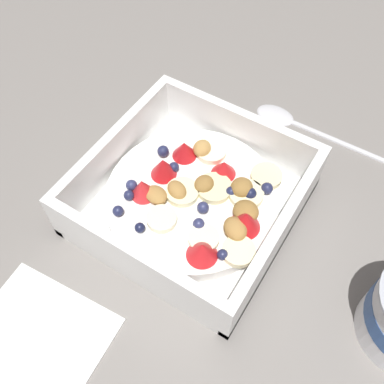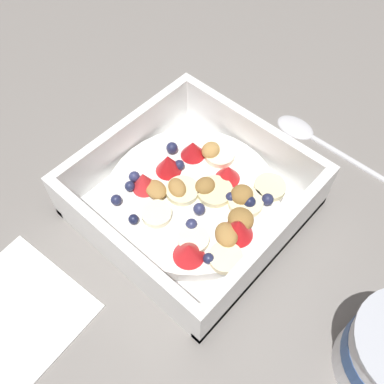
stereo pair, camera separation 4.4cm
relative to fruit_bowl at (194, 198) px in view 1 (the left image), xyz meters
name	(u,v)px [view 1 (the left image)]	position (x,y,z in m)	size (l,w,h in m)	color
ground_plane	(180,196)	(-0.01, -0.02, -0.02)	(2.40, 2.40, 0.00)	gray
fruit_bowl	(194,198)	(0.00, 0.00, 0.00)	(0.20, 0.20, 0.06)	white
spoon	(295,121)	(-0.17, 0.04, -0.02)	(0.03, 0.17, 0.01)	silver
folded_napkin	(30,348)	(0.20, -0.04, -0.02)	(0.12, 0.12, 0.01)	white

